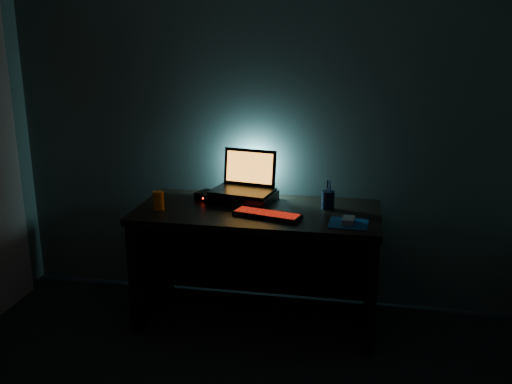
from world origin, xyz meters
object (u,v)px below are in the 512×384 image
(mouse, at_px, (348,221))
(pen_cup, at_px, (328,200))
(keyboard, at_px, (267,214))
(router, at_px, (209,196))
(laptop, at_px, (245,182))
(juice_glass, at_px, (159,201))

(mouse, relative_size, pen_cup, 0.97)
(keyboard, height_order, mouse, mouse)
(mouse, distance_m, router, 0.96)
(laptop, distance_m, mouse, 0.78)
(laptop, relative_size, keyboard, 0.99)
(router, bearing_deg, juice_glass, -110.17)
(laptop, bearing_deg, keyboard, -48.05)
(keyboard, bearing_deg, router, 162.55)
(keyboard, xyz_separation_m, juice_glass, (-0.68, 0.01, 0.04))
(juice_glass, bearing_deg, router, 45.82)
(laptop, height_order, pen_cup, laptop)
(mouse, height_order, juice_glass, juice_glass)
(mouse, bearing_deg, laptop, 154.43)
(keyboard, xyz_separation_m, pen_cup, (0.34, 0.22, 0.04))
(laptop, relative_size, juice_glass, 3.68)
(keyboard, distance_m, router, 0.51)
(mouse, bearing_deg, juice_glass, -179.70)
(pen_cup, bearing_deg, juice_glass, -168.27)
(juice_glass, bearing_deg, keyboard, -0.88)
(laptop, bearing_deg, router, -155.87)
(laptop, xyz_separation_m, keyboard, (0.20, -0.32, -0.11))
(router, bearing_deg, keyboard, -8.00)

